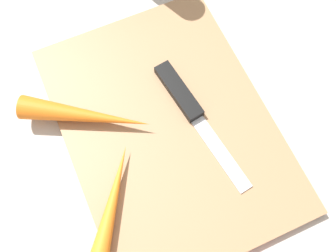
{
  "coord_description": "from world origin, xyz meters",
  "views": [
    {
      "loc": [
        0.17,
        -0.08,
        0.49
      ],
      "look_at": [
        0.0,
        0.0,
        0.01
      ],
      "focal_mm": 42.04,
      "sensor_mm": 36.0,
      "label": 1
    }
  ],
  "objects_px": {
    "cutting_board": "(168,128)",
    "carrot_short": "(113,200)",
    "carrot_long": "(85,116)",
    "knife": "(184,99)"
  },
  "relations": [
    {
      "from": "cutting_board",
      "to": "knife",
      "type": "relative_size",
      "value": 1.79
    },
    {
      "from": "cutting_board",
      "to": "carrot_short",
      "type": "relative_size",
      "value": 2.62
    },
    {
      "from": "knife",
      "to": "carrot_short",
      "type": "height_order",
      "value": "carrot_short"
    },
    {
      "from": "carrot_long",
      "to": "carrot_short",
      "type": "relative_size",
      "value": 1.22
    },
    {
      "from": "carrot_short",
      "to": "carrot_long",
      "type": "bearing_deg",
      "value": 31.35
    },
    {
      "from": "knife",
      "to": "carrot_long",
      "type": "height_order",
      "value": "carrot_long"
    },
    {
      "from": "cutting_board",
      "to": "carrot_short",
      "type": "height_order",
      "value": "carrot_short"
    },
    {
      "from": "knife",
      "to": "carrot_short",
      "type": "relative_size",
      "value": 1.46
    },
    {
      "from": "cutting_board",
      "to": "carrot_short",
      "type": "xyz_separation_m",
      "value": [
        0.06,
        -0.1,
        0.02
      ]
    },
    {
      "from": "knife",
      "to": "carrot_long",
      "type": "bearing_deg",
      "value": -109.52
    }
  ]
}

